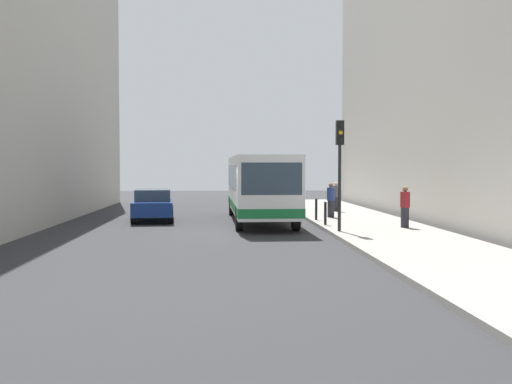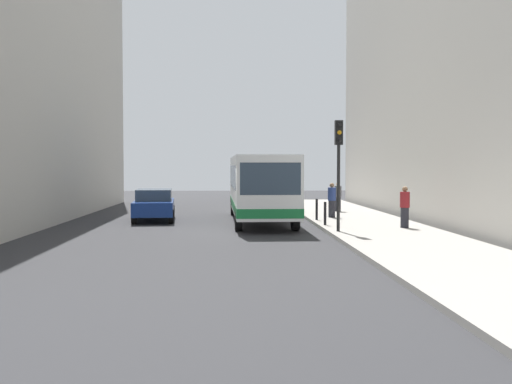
{
  "view_description": "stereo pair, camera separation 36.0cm",
  "coord_description": "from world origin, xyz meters",
  "px_view_note": "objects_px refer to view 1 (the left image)",
  "views": [
    {
      "loc": [
        -0.89,
        -23.55,
        2.56
      ],
      "look_at": [
        0.66,
        2.16,
        1.46
      ],
      "focal_mm": 42.4,
      "sensor_mm": 36.0,
      "label": 1
    },
    {
      "loc": [
        -0.53,
        -23.57,
        2.56
      ],
      "look_at": [
        0.66,
        2.16,
        1.46
      ],
      "focal_mm": 42.4,
      "sensor_mm": 36.0,
      "label": 2
    }
  ],
  "objects_px": {
    "car_beside_bus": "(153,204)",
    "pedestrian_near_signal": "(405,207)",
    "pedestrian_far_sidewalk": "(336,197)",
    "bus": "(259,184)",
    "traffic_light": "(340,154)",
    "pedestrian_mid_sidewalk": "(331,200)",
    "bollard_near": "(325,213)",
    "bollard_mid": "(316,209)"
  },
  "relations": [
    {
      "from": "car_beside_bus",
      "to": "bollard_mid",
      "type": "height_order",
      "value": "car_beside_bus"
    },
    {
      "from": "pedestrian_near_signal",
      "to": "pedestrian_mid_sidewalk",
      "type": "height_order",
      "value": "pedestrian_mid_sidewalk"
    },
    {
      "from": "pedestrian_near_signal",
      "to": "traffic_light",
      "type": "bearing_deg",
      "value": -24.93
    },
    {
      "from": "traffic_light",
      "to": "pedestrian_near_signal",
      "type": "xyz_separation_m",
      "value": [
        2.84,
        1.19,
        -2.05
      ]
    },
    {
      "from": "bollard_mid",
      "to": "pedestrian_far_sidewalk",
      "type": "distance_m",
      "value": 5.45
    },
    {
      "from": "bollard_near",
      "to": "pedestrian_near_signal",
      "type": "bearing_deg",
      "value": -22.87
    },
    {
      "from": "bus",
      "to": "bollard_near",
      "type": "xyz_separation_m",
      "value": [
        2.51,
        -3.26,
        -1.1
      ]
    },
    {
      "from": "pedestrian_mid_sidewalk",
      "to": "pedestrian_far_sidewalk",
      "type": "distance_m",
      "value": 3.92
    },
    {
      "from": "bollard_near",
      "to": "pedestrian_mid_sidewalk",
      "type": "bearing_deg",
      "value": 76.07
    },
    {
      "from": "pedestrian_far_sidewalk",
      "to": "pedestrian_near_signal",
      "type": "bearing_deg",
      "value": 131.75
    },
    {
      "from": "pedestrian_mid_sidewalk",
      "to": "pedestrian_far_sidewalk",
      "type": "height_order",
      "value": "pedestrian_mid_sidewalk"
    },
    {
      "from": "car_beside_bus",
      "to": "bollard_near",
      "type": "bearing_deg",
      "value": 147.7
    },
    {
      "from": "traffic_light",
      "to": "pedestrian_mid_sidewalk",
      "type": "distance_m",
      "value": 6.49
    },
    {
      "from": "pedestrian_mid_sidewalk",
      "to": "pedestrian_far_sidewalk",
      "type": "relative_size",
      "value": 1.04
    },
    {
      "from": "bollard_near",
      "to": "pedestrian_mid_sidewalk",
      "type": "distance_m",
      "value": 3.8
    },
    {
      "from": "traffic_light",
      "to": "pedestrian_far_sidewalk",
      "type": "relative_size",
      "value": 2.61
    },
    {
      "from": "car_beside_bus",
      "to": "bollard_near",
      "type": "xyz_separation_m",
      "value": [
        7.46,
        -3.98,
        -0.16
      ]
    },
    {
      "from": "pedestrian_near_signal",
      "to": "pedestrian_far_sidewalk",
      "type": "relative_size",
      "value": 1.03
    },
    {
      "from": "bollard_near",
      "to": "pedestrian_far_sidewalk",
      "type": "bearing_deg",
      "value": 75.78
    },
    {
      "from": "car_beside_bus",
      "to": "pedestrian_near_signal",
      "type": "distance_m",
      "value": 11.64
    },
    {
      "from": "pedestrian_far_sidewalk",
      "to": "pedestrian_mid_sidewalk",
      "type": "bearing_deg",
      "value": 110.36
    },
    {
      "from": "traffic_light",
      "to": "pedestrian_mid_sidewalk",
      "type": "bearing_deg",
      "value": 82.43
    },
    {
      "from": "pedestrian_near_signal",
      "to": "pedestrian_far_sidewalk",
      "type": "xyz_separation_m",
      "value": [
        -1.05,
        8.71,
        -0.03
      ]
    },
    {
      "from": "car_beside_bus",
      "to": "traffic_light",
      "type": "bearing_deg",
      "value": 135.47
    },
    {
      "from": "bollard_near",
      "to": "pedestrian_far_sidewalk",
      "type": "xyz_separation_m",
      "value": [
        1.89,
        7.46,
        0.3
      ]
    },
    {
      "from": "traffic_light",
      "to": "pedestrian_near_signal",
      "type": "relative_size",
      "value": 2.52
    },
    {
      "from": "car_beside_bus",
      "to": "pedestrian_far_sidewalk",
      "type": "relative_size",
      "value": 2.88
    },
    {
      "from": "bollard_near",
      "to": "pedestrian_near_signal",
      "type": "height_order",
      "value": "pedestrian_near_signal"
    },
    {
      "from": "bus",
      "to": "pedestrian_far_sidewalk",
      "type": "xyz_separation_m",
      "value": [
        4.41,
        4.21,
        -0.8
      ]
    },
    {
      "from": "bus",
      "to": "car_beside_bus",
      "type": "xyz_separation_m",
      "value": [
        -4.95,
        0.72,
        -0.94
      ]
    },
    {
      "from": "pedestrian_near_signal",
      "to": "bus",
      "type": "bearing_deg",
      "value": -87.15
    },
    {
      "from": "car_beside_bus",
      "to": "pedestrian_mid_sidewalk",
      "type": "height_order",
      "value": "pedestrian_mid_sidewalk"
    },
    {
      "from": "bus",
      "to": "pedestrian_near_signal",
      "type": "xyz_separation_m",
      "value": [
        5.46,
        -4.5,
        -0.77
      ]
    },
    {
      "from": "pedestrian_near_signal",
      "to": "pedestrian_far_sidewalk",
      "type": "height_order",
      "value": "pedestrian_near_signal"
    },
    {
      "from": "bus",
      "to": "car_beside_bus",
      "type": "relative_size",
      "value": 2.45
    },
    {
      "from": "bus",
      "to": "car_beside_bus",
      "type": "bearing_deg",
      "value": -9.24
    },
    {
      "from": "bollard_near",
      "to": "bollard_mid",
      "type": "relative_size",
      "value": 1.0
    },
    {
      "from": "car_beside_bus",
      "to": "pedestrian_near_signal",
      "type": "bearing_deg",
      "value": 149.12
    },
    {
      "from": "bus",
      "to": "pedestrian_far_sidewalk",
      "type": "bearing_deg",
      "value": -137.31
    },
    {
      "from": "car_beside_bus",
      "to": "traffic_light",
      "type": "relative_size",
      "value": 1.1
    },
    {
      "from": "bollard_near",
      "to": "car_beside_bus",
      "type": "bearing_deg",
      "value": 151.96
    },
    {
      "from": "pedestrian_mid_sidewalk",
      "to": "traffic_light",
      "type": "bearing_deg",
      "value": 70.92
    }
  ]
}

